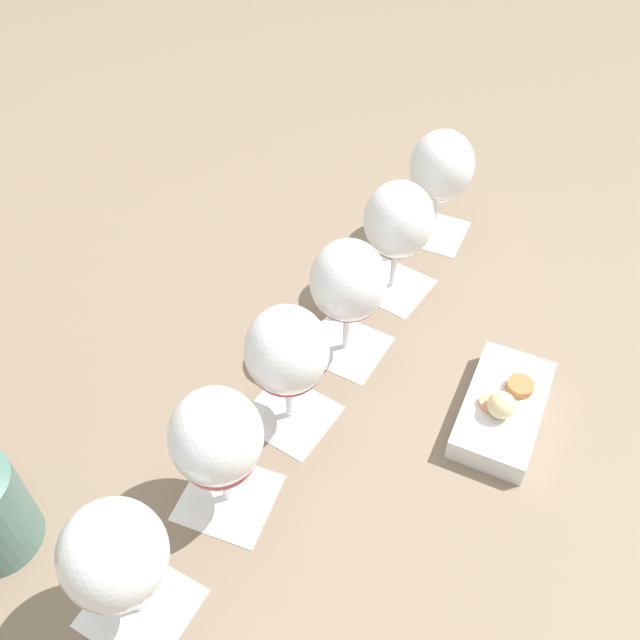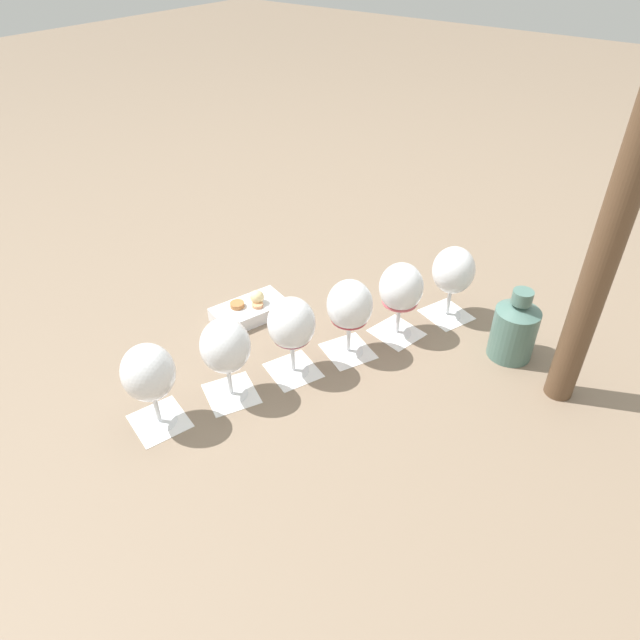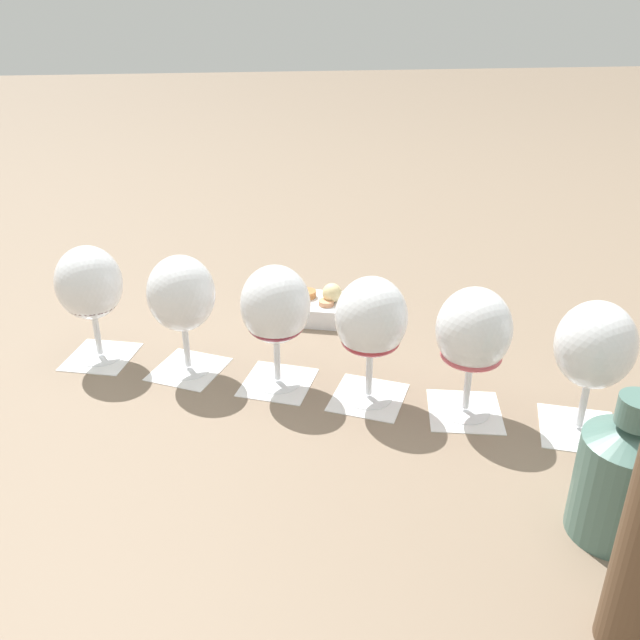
{
  "view_description": "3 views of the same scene",
  "coord_description": "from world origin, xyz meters",
  "px_view_note": "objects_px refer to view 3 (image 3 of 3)",
  "views": [
    {
      "loc": [
        -0.55,
        -0.07,
        0.7
      ],
      "look_at": [
        0.0,
        0.0,
        0.11
      ],
      "focal_mm": 38.0,
      "sensor_mm": 36.0,
      "label": 1
    },
    {
      "loc": [
        0.75,
        0.57,
        0.81
      ],
      "look_at": [
        0.0,
        0.0,
        0.11
      ],
      "focal_mm": 32.0,
      "sensor_mm": 36.0,
      "label": 2
    },
    {
      "loc": [
        0.11,
        0.82,
        0.52
      ],
      "look_at": [
        0.0,
        0.0,
        0.11
      ],
      "focal_mm": 38.0,
      "sensor_mm": 36.0,
      "label": 3
    }
  ],
  "objects_px": {
    "wine_glass_2": "(371,323)",
    "wine_glass_3": "(276,310)",
    "wine_glass_5": "(90,288)",
    "snack_dish": "(320,308)",
    "wine_glass_0": "(594,351)",
    "ceramic_vase": "(623,476)",
    "wine_glass_4": "(182,298)",
    "wine_glass_1": "(473,334)"
  },
  "relations": [
    {
      "from": "wine_glass_3",
      "to": "snack_dish",
      "type": "distance_m",
      "value": 0.24
    },
    {
      "from": "wine_glass_0",
      "to": "ceramic_vase",
      "type": "xyz_separation_m",
      "value": [
        0.05,
        0.18,
        -0.05
      ]
    },
    {
      "from": "ceramic_vase",
      "to": "snack_dish",
      "type": "xyz_separation_m",
      "value": [
        0.24,
        -0.55,
        -0.05
      ]
    },
    {
      "from": "wine_glass_5",
      "to": "wine_glass_3",
      "type": "bearing_deg",
      "value": 157.38
    },
    {
      "from": "wine_glass_2",
      "to": "ceramic_vase",
      "type": "xyz_separation_m",
      "value": [
        -0.2,
        0.29,
        -0.05
      ]
    },
    {
      "from": "wine_glass_2",
      "to": "wine_glass_5",
      "type": "bearing_deg",
      "value": -23.25
    },
    {
      "from": "wine_glass_1",
      "to": "ceramic_vase",
      "type": "xyz_separation_m",
      "value": [
        -0.08,
        0.24,
        -0.05
      ]
    },
    {
      "from": "wine_glass_0",
      "to": "wine_glass_3",
      "type": "distance_m",
      "value": 0.41
    },
    {
      "from": "wine_glass_1",
      "to": "ceramic_vase",
      "type": "distance_m",
      "value": 0.25
    },
    {
      "from": "wine_glass_3",
      "to": "wine_glass_4",
      "type": "relative_size",
      "value": 1.0
    },
    {
      "from": "wine_glass_1",
      "to": "wine_glass_5",
      "type": "xyz_separation_m",
      "value": [
        0.51,
        -0.22,
        -0.0
      ]
    },
    {
      "from": "wine_glass_3",
      "to": "wine_glass_5",
      "type": "relative_size",
      "value": 1.0
    },
    {
      "from": "wine_glass_2",
      "to": "ceramic_vase",
      "type": "bearing_deg",
      "value": 125.57
    },
    {
      "from": "wine_glass_1",
      "to": "wine_glass_4",
      "type": "bearing_deg",
      "value": -23.33
    },
    {
      "from": "wine_glass_5",
      "to": "ceramic_vase",
      "type": "bearing_deg",
      "value": 142.66
    },
    {
      "from": "wine_glass_5",
      "to": "ceramic_vase",
      "type": "relative_size",
      "value": 1.08
    },
    {
      "from": "wine_glass_1",
      "to": "snack_dish",
      "type": "bearing_deg",
      "value": -63.39
    },
    {
      "from": "wine_glass_4",
      "to": "wine_glass_5",
      "type": "distance_m",
      "value": 0.15
    },
    {
      "from": "wine_glass_0",
      "to": "wine_glass_2",
      "type": "relative_size",
      "value": 1.0
    },
    {
      "from": "wine_glass_3",
      "to": "ceramic_vase",
      "type": "relative_size",
      "value": 1.08
    },
    {
      "from": "wine_glass_4",
      "to": "snack_dish",
      "type": "bearing_deg",
      "value": -145.62
    },
    {
      "from": "ceramic_vase",
      "to": "wine_glass_1",
      "type": "bearing_deg",
      "value": -70.85
    },
    {
      "from": "wine_glass_1",
      "to": "wine_glass_2",
      "type": "distance_m",
      "value": 0.13
    },
    {
      "from": "wine_glass_4",
      "to": "wine_glass_3",
      "type": "bearing_deg",
      "value": 157.14
    },
    {
      "from": "ceramic_vase",
      "to": "wine_glass_4",
      "type": "bearing_deg",
      "value": -40.97
    },
    {
      "from": "wine_glass_1",
      "to": "wine_glass_2",
      "type": "bearing_deg",
      "value": -22.53
    },
    {
      "from": "wine_glass_3",
      "to": "ceramic_vase",
      "type": "height_order",
      "value": "wine_glass_3"
    },
    {
      "from": "wine_glass_1",
      "to": "wine_glass_2",
      "type": "height_order",
      "value": "same"
    },
    {
      "from": "wine_glass_0",
      "to": "wine_glass_2",
      "type": "bearing_deg",
      "value": -23.29
    },
    {
      "from": "wine_glass_1",
      "to": "ceramic_vase",
      "type": "relative_size",
      "value": 1.08
    },
    {
      "from": "wine_glass_5",
      "to": "snack_dish",
      "type": "bearing_deg",
      "value": -165.27
    },
    {
      "from": "wine_glass_0",
      "to": "ceramic_vase",
      "type": "height_order",
      "value": "wine_glass_0"
    },
    {
      "from": "wine_glass_3",
      "to": "snack_dish",
      "type": "height_order",
      "value": "wine_glass_3"
    },
    {
      "from": "wine_glass_3",
      "to": "wine_glass_2",
      "type": "bearing_deg",
      "value": 155.38
    },
    {
      "from": "wine_glass_2",
      "to": "wine_glass_4",
      "type": "distance_m",
      "value": 0.28
    },
    {
      "from": "wine_glass_1",
      "to": "wine_glass_5",
      "type": "distance_m",
      "value": 0.56
    },
    {
      "from": "wine_glass_0",
      "to": "snack_dish",
      "type": "xyz_separation_m",
      "value": [
        0.29,
        -0.37,
        -0.1
      ]
    },
    {
      "from": "wine_glass_5",
      "to": "snack_dish",
      "type": "xyz_separation_m",
      "value": [
        -0.36,
        -0.09,
        -0.1
      ]
    },
    {
      "from": "wine_glass_5",
      "to": "snack_dish",
      "type": "height_order",
      "value": "wine_glass_5"
    },
    {
      "from": "wine_glass_3",
      "to": "wine_glass_5",
      "type": "bearing_deg",
      "value": -22.62
    },
    {
      "from": "wine_glass_1",
      "to": "wine_glass_0",
      "type": "bearing_deg",
      "value": 156.01
    },
    {
      "from": "wine_glass_2",
      "to": "wine_glass_3",
      "type": "xyz_separation_m",
      "value": [
        0.12,
        -0.06,
        -0.0
      ]
    }
  ]
}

